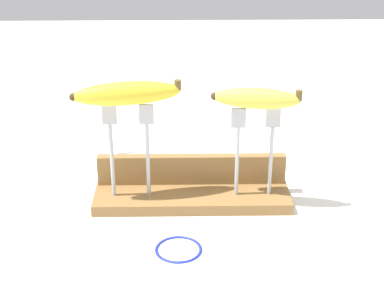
{
  "coord_description": "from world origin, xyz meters",
  "views": [
    {
      "loc": [
        -0.02,
        -1.0,
        0.58
      ],
      "look_at": [
        0.0,
        0.0,
        0.12
      ],
      "focal_mm": 57.27,
      "sensor_mm": 36.0,
      "label": 1
    }
  ],
  "objects_px": {
    "banana_raised_left": "(127,93)",
    "fork_fallen_near": "(104,152)",
    "fork_stand_right": "(255,144)",
    "banana_raised_right": "(257,98)",
    "wire_coil": "(179,248)",
    "fork_stand_left": "(129,142)"
  },
  "relations": [
    {
      "from": "banana_raised_right",
      "to": "fork_fallen_near",
      "type": "relative_size",
      "value": 0.92
    },
    {
      "from": "fork_stand_right",
      "to": "fork_fallen_near",
      "type": "distance_m",
      "value": 0.39
    },
    {
      "from": "banana_raised_right",
      "to": "fork_fallen_near",
      "type": "distance_m",
      "value": 0.43
    },
    {
      "from": "fork_stand_left",
      "to": "banana_raised_left",
      "type": "xyz_separation_m",
      "value": [
        -0.0,
        -0.0,
        0.09
      ]
    },
    {
      "from": "fork_stand_left",
      "to": "fork_fallen_near",
      "type": "xyz_separation_m",
      "value": [
        -0.08,
        0.22,
        -0.12
      ]
    },
    {
      "from": "banana_raised_left",
      "to": "fork_fallen_near",
      "type": "distance_m",
      "value": 0.32
    },
    {
      "from": "banana_raised_left",
      "to": "banana_raised_right",
      "type": "height_order",
      "value": "banana_raised_left"
    },
    {
      "from": "fork_stand_right",
      "to": "banana_raised_left",
      "type": "distance_m",
      "value": 0.24
    },
    {
      "from": "banana_raised_right",
      "to": "banana_raised_left",
      "type": "bearing_deg",
      "value": -179.99
    },
    {
      "from": "banana_raised_left",
      "to": "fork_stand_right",
      "type": "bearing_deg",
      "value": 0.0
    },
    {
      "from": "fork_stand_right",
      "to": "fork_fallen_near",
      "type": "bearing_deg",
      "value": 143.37
    },
    {
      "from": "fork_stand_right",
      "to": "banana_raised_right",
      "type": "bearing_deg",
      "value": 170.8
    },
    {
      "from": "banana_raised_right",
      "to": "fork_fallen_near",
      "type": "height_order",
      "value": "banana_raised_right"
    },
    {
      "from": "fork_fallen_near",
      "to": "banana_raised_right",
      "type": "bearing_deg",
      "value": -36.63
    },
    {
      "from": "fork_stand_left",
      "to": "banana_raised_right",
      "type": "height_order",
      "value": "banana_raised_right"
    },
    {
      "from": "banana_raised_left",
      "to": "wire_coil",
      "type": "relative_size",
      "value": 2.46
    },
    {
      "from": "fork_fallen_near",
      "to": "wire_coil",
      "type": "bearing_deg",
      "value": -66.22
    },
    {
      "from": "banana_raised_left",
      "to": "wire_coil",
      "type": "height_order",
      "value": "banana_raised_left"
    },
    {
      "from": "banana_raised_right",
      "to": "fork_stand_left",
      "type": "bearing_deg",
      "value": -180.0
    },
    {
      "from": "fork_stand_right",
      "to": "banana_raised_right",
      "type": "distance_m",
      "value": 0.09
    },
    {
      "from": "banana_raised_right",
      "to": "fork_stand_right",
      "type": "bearing_deg",
      "value": -9.2
    },
    {
      "from": "fork_stand_right",
      "to": "wire_coil",
      "type": "distance_m",
      "value": 0.24
    }
  ]
}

